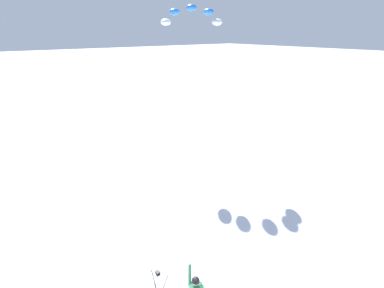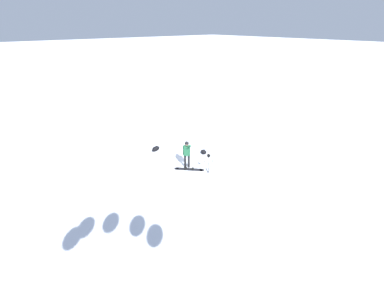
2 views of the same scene
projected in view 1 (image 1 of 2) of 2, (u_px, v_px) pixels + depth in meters
traction_kite at (191, 15)px, 18.59m from camera, size 4.02×3.50×1.31m
camera_tripod at (158, 280)px, 9.37m from camera, size 0.54×0.58×1.26m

